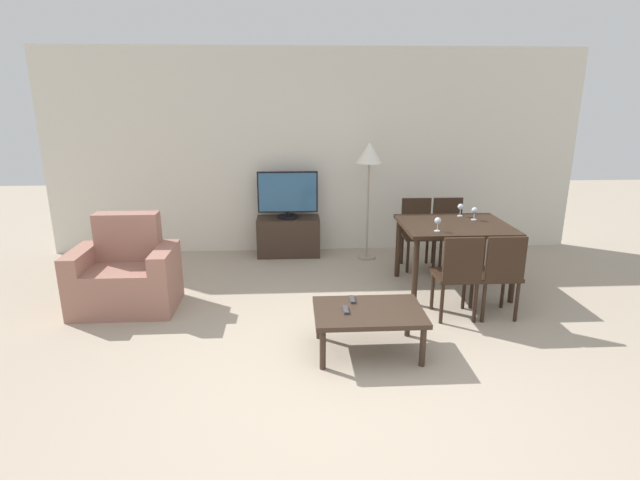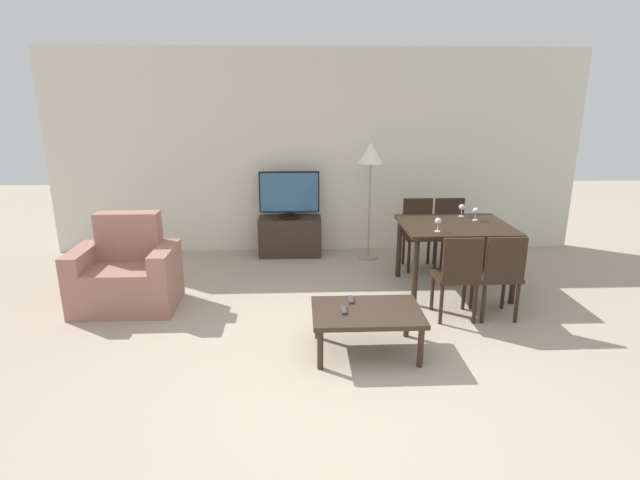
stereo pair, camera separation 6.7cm
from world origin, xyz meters
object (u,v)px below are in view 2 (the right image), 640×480
object	(u,v)px
dining_chair_near	(458,273)
wine_glass_left	(476,212)
armchair	(127,276)
dining_chair_far_left	(419,230)
tv_stand	(290,236)
coffee_table	(367,315)
floor_lamp	(371,159)
dining_table	(455,232)
remote_primary	(344,310)
wine_glass_right	(438,222)
dining_chair_near_right	(500,272)
tv	(289,195)
wine_glass_center	(462,208)
remote_secondary	(351,300)
dining_chair_far	(451,229)

from	to	relation	value
dining_chair_near	wine_glass_left	distance (m)	1.11
armchair	dining_chair_far_left	size ratio (longest dim) A/B	1.17
tv_stand	coffee_table	size ratio (longest dim) A/B	0.92
wine_glass_left	floor_lamp	bearing A→B (deg)	136.53
dining_chair_near	floor_lamp	world-z (taller)	floor_lamp
dining_table	remote_primary	distance (m)	1.94
wine_glass_right	wine_glass_left	bearing A→B (deg)	39.37
wine_glass_left	wine_glass_right	bearing A→B (deg)	-140.63
dining_chair_near_right	dining_chair_far_left	bearing A→B (deg)	104.39
tv	remote_primary	distance (m)	2.79
floor_lamp	wine_glass_center	distance (m)	1.33
dining_chair_near_right	floor_lamp	world-z (taller)	floor_lamp
floor_lamp	tv	bearing A→B (deg)	169.52
dining_chair_near_right	remote_secondary	size ratio (longest dim) A/B	5.71
dining_chair_near	dining_chair_near_right	bearing A→B (deg)	0.00
tv_stand	dining_chair_near	world-z (taller)	dining_chair_near
dining_chair_far_left	remote_primary	world-z (taller)	dining_chair_far_left
tv	floor_lamp	distance (m)	1.16
tv	dining_chair_far_left	bearing A→B (deg)	-18.66
tv_stand	remote_primary	size ratio (longest dim) A/B	5.57
dining_chair_near	remote_primary	world-z (taller)	dining_chair_near
dining_chair_far	dining_chair_near_right	world-z (taller)	same
remote_primary	wine_glass_left	size ratio (longest dim) A/B	1.03
dining_chair_far	dining_chair_near_right	bearing A→B (deg)	-90.00
wine_glass_center	coffee_table	bearing A→B (deg)	-127.52
armchair	dining_chair_near	bearing A→B (deg)	-8.28
armchair	wine_glass_center	size ratio (longest dim) A/B	6.86
floor_lamp	wine_glass_right	distance (m)	1.59
floor_lamp	dining_chair_near	bearing A→B (deg)	-73.33
dining_chair_far_left	wine_glass_center	size ratio (longest dim) A/B	5.86
floor_lamp	remote_secondary	size ratio (longest dim) A/B	10.20
dining_chair_near_right	armchair	bearing A→B (deg)	172.62
dining_chair_far	wine_glass_left	size ratio (longest dim) A/B	5.86
coffee_table	floor_lamp	xyz separation A→B (m)	(0.36, 2.51, 0.98)
coffee_table	wine_glass_center	distance (m)	2.21
armchair	tv	world-z (taller)	tv
dining_chair_near	armchair	bearing A→B (deg)	171.72
coffee_table	dining_table	bearing A→B (deg)	50.21
dining_chair_near_right	wine_glass_left	bearing A→B (deg)	86.12
tv_stand	remote_primary	bearing A→B (deg)	-79.90
dining_chair_far	remote_primary	bearing A→B (deg)	-125.37
armchair	tv	size ratio (longest dim) A/B	1.26
armchair	remote_primary	distance (m)	2.38
dining_chair_near_right	remote_primary	bearing A→B (deg)	-158.88
armchair	tv_stand	distance (m)	2.33
dining_chair_far	remote_secondary	world-z (taller)	dining_chair_far
remote_primary	dining_chair_far	bearing A→B (deg)	54.63
tv_stand	dining_chair_near	bearing A→B (deg)	-52.67
armchair	remote_primary	size ratio (longest dim) A/B	6.67
remote_primary	wine_glass_center	size ratio (longest dim) A/B	1.03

